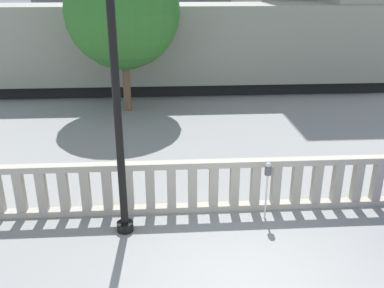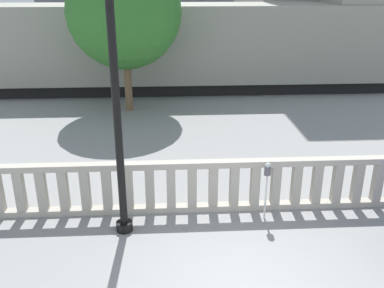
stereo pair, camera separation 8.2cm
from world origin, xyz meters
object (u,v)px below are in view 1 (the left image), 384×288
(train_near, at_px, (182,46))
(train_far, at_px, (191,15))
(tree_left, at_px, (122,11))
(lamppost, at_px, (113,49))
(parking_meter, at_px, (268,175))

(train_near, xyz_separation_m, train_far, (1.48, 17.38, -0.07))
(train_near, bearing_deg, tree_left, -126.68)
(train_near, bearing_deg, lamppost, -98.43)
(lamppost, relative_size, tree_left, 1.17)
(train_near, bearing_deg, parking_meter, -83.58)
(parking_meter, bearing_deg, lamppost, -174.28)
(lamppost, distance_m, train_near, 12.31)
(train_far, distance_m, tree_left, 21.00)
(lamppost, height_order, train_far, lamppost)
(parking_meter, distance_m, train_near, 11.85)
(parking_meter, xyz_separation_m, train_far, (0.16, 29.12, 0.91))
(lamppost, distance_m, tree_left, 8.89)
(lamppost, bearing_deg, parking_meter, 5.72)
(parking_meter, bearing_deg, tree_left, 113.32)
(lamppost, bearing_deg, tree_left, 93.75)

